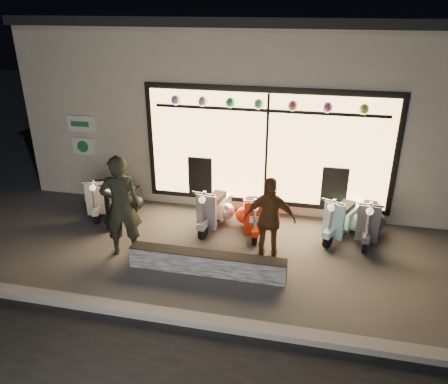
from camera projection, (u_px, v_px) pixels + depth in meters
The scene contains 12 objects.
ground at pixel (210, 253), 8.49m from camera, with size 40.00×40.00×0.00m, color #383533.
kerb at pixel (178, 317), 6.68m from camera, with size 40.00×0.25×0.12m, color slate.
shop_building at pixel (253, 94), 12.08m from camera, with size 10.20×6.23×4.20m.
graffiti_barrier at pixel (207, 263), 7.81m from camera, with size 2.85×0.28×0.40m, color black.
scooter_silver at pixel (216, 208), 9.43m from camera, with size 0.56×1.35×0.96m.
scooter_red at pixel (253, 214), 9.23m from camera, with size 0.59×1.28×0.91m.
scooter_black at pixel (125, 200), 9.82m from camera, with size 0.44×1.30×0.93m.
scooter_cream at pixel (99, 196), 10.06m from camera, with size 0.72×1.28×0.93m.
scooter_blue at pixel (343, 218), 9.03m from camera, with size 0.78×1.29×0.95m.
scooter_grey at pixel (368, 219), 8.96m from camera, with size 0.53×1.35×0.96m.
man at pixel (121, 206), 8.09m from camera, with size 0.73×0.48×2.00m, color black.
woman at pixel (270, 219), 8.03m from camera, with size 0.95×0.40×1.62m, color brown.
Camera 1 is at (1.85, -7.05, 4.53)m, focal length 35.00 mm.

